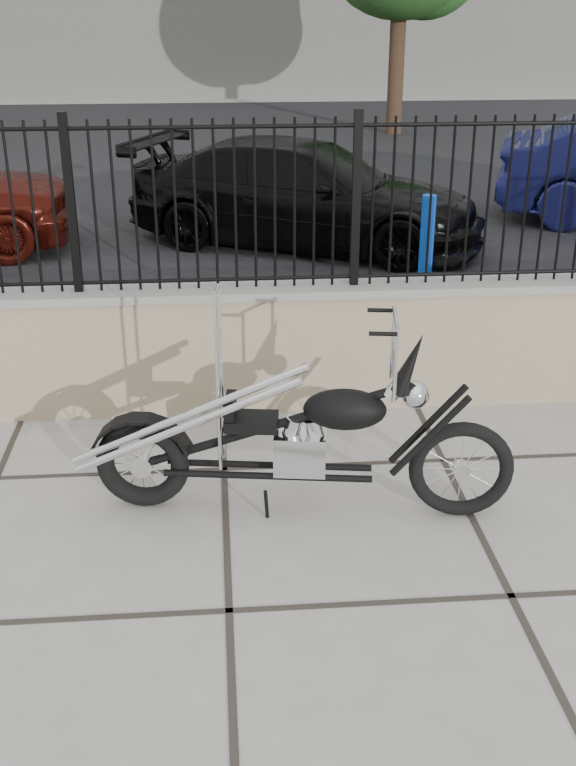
{
  "coord_description": "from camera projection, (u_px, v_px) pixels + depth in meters",
  "views": [
    {
      "loc": [
        -0.01,
        -3.78,
        2.97
      ],
      "look_at": [
        0.41,
        1.26,
        0.73
      ],
      "focal_mm": 42.0,
      "sensor_mm": 36.0,
      "label": 1
    }
  ],
  "objects": [
    {
      "name": "bollard_b",
      "position": [
        426.0,
        253.0,
        8.81
      ],
      "size": [
        0.15,
        0.15,
        1.14
      ],
      "primitive_type": "cylinder",
      "rotation": [
        0.0,
        0.0,
        0.09
      ],
      "color": "#0E32D4",
      "rests_on": "ground_plane"
    },
    {
      "name": "car_black",
      "position": [
        306.0,
        194.0,
        11.01
      ],
      "size": [
        4.74,
        3.43,
        1.27
      ],
      "primitive_type": "imported",
      "rotation": [
        0.0,
        0.0,
        1.15
      ],
      "color": "black",
      "rests_on": "parking_lot"
    },
    {
      "name": "retaining_wall",
      "position": [
        220.0,
        348.0,
        6.73
      ],
      "size": [
        14.0,
        0.36,
        0.96
      ],
      "primitive_type": "cube",
      "color": "gray",
      "rests_on": "ground_plane"
    },
    {
      "name": "chopper_motorcycle",
      "position": [
        292.0,
        404.0,
        5.26
      ],
      "size": [
        2.46,
        0.77,
        1.45
      ],
      "primitive_type": null,
      "rotation": [
        0.0,
        0.0,
        -0.14
      ],
      "color": "black",
      "rests_on": "ground_plane"
    },
    {
      "name": "iron_fence",
      "position": [
        215.0,
        206.0,
        6.29
      ],
      "size": [
        14.0,
        0.08,
        1.2
      ],
      "primitive_type": "cube",
      "color": "black",
      "rests_on": "retaining_wall"
    },
    {
      "name": "ground_plane",
      "position": [
        229.0,
        611.0,
        4.65
      ],
      "size": [
        90.0,
        90.0,
        0.0
      ],
      "primitive_type": "plane",
      "color": "#99968E",
      "rests_on": "ground"
    },
    {
      "name": "parking_lot",
      "position": [
        214.0,
        168.0,
        16.04
      ],
      "size": [
        30.0,
        30.0,
        0.0
      ],
      "primitive_type": "plane",
      "color": "black",
      "rests_on": "ground"
    }
  ]
}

